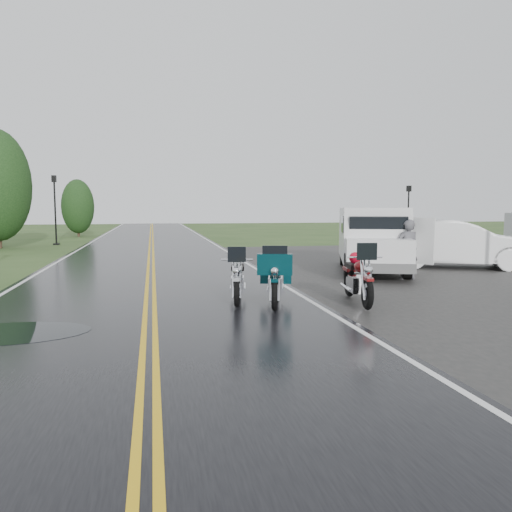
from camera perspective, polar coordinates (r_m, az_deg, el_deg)
The scene contains 12 objects.
ground at distance 11.28m, azimuth -12.02°, elevation -6.32°, with size 120.00×120.00×0.00m, color #2D471E.
road at distance 21.17m, azimuth -11.91°, elevation -0.72°, with size 8.00×100.00×0.04m, color black.
parking_pad at distance 19.53m, azimuth 22.33°, elevation -1.55°, with size 14.00×24.00×0.03m, color black.
motorcycle_red at distance 11.15m, azimuth 12.64°, elevation -2.71°, with size 0.89×2.44×1.44m, color #580A0B, non-canonical shape.
motorcycle_teal at distance 10.82m, azimuth 2.15°, elevation -2.88°, with size 0.88×2.41×1.42m, color #042C33, non-canonical shape.
motorcycle_silver at distance 11.22m, azimuth -2.22°, elevation -2.79°, with size 0.82×2.27×1.34m, color #A6A9AE, non-canonical shape.
van_white at distance 16.22m, azimuth 10.57°, elevation 1.49°, with size 2.24×5.96×2.34m, color silver, non-canonical shape.
person_at_van at distance 16.39m, azimuth 16.92°, elevation 0.60°, with size 0.69×0.45×1.89m, color #535257.
sedan_white at distance 20.27m, azimuth 22.13°, elevation 1.19°, with size 1.89×5.42×1.79m, color white.
lamp_post_far_left at distance 32.84m, azimuth -21.97°, elevation 4.91°, with size 0.37×0.37×4.27m, color black, non-canonical shape.
lamp_post_far_right at distance 30.26m, azimuth 16.99°, elevation 4.39°, with size 0.31×0.31×3.58m, color black, non-canonical shape.
tree_left_far at distance 41.30m, azimuth -19.68°, elevation 4.73°, with size 2.48×2.48×3.81m, color #1E3D19, non-canonical shape.
Camera 1 is at (0.09, -11.04, 2.31)m, focal length 35.00 mm.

